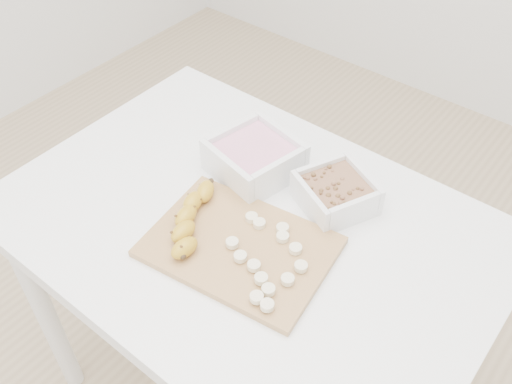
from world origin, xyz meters
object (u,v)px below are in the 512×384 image
Objects in this scene: cutting_board at (240,247)px; table at (247,252)px; bowl_yogurt at (254,157)px; banana at (191,220)px; bowl_granola at (336,193)px.

table is at bearing 118.76° from cutting_board.
bowl_yogurt is 0.99× the size of banana.
bowl_yogurt is 0.20m from bowl_granola.
bowl_yogurt reaches higher than table.
bowl_granola is at bearing 53.71° from table.
bowl_granola reaches higher than banana.
cutting_board is (-0.08, -0.22, -0.03)m from bowl_granola.
banana reaches higher than cutting_board.
bowl_granola is at bearing 70.87° from cutting_board.
banana is (-0.10, -0.02, 0.02)m from cutting_board.
table is 0.13m from cutting_board.
bowl_granola is (0.19, 0.02, -0.01)m from bowl_yogurt.
cutting_board is at bearing -61.24° from table.
bowl_granola is 0.30m from banana.
table is 0.17m from banana.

